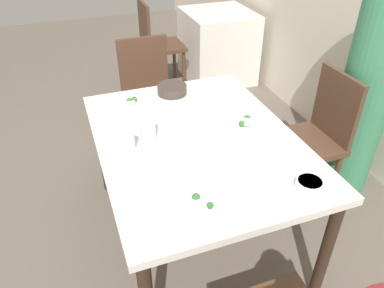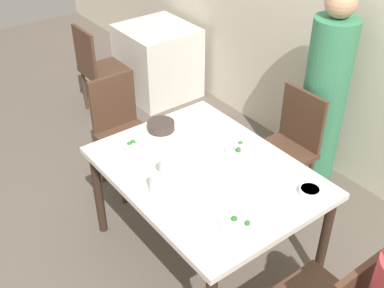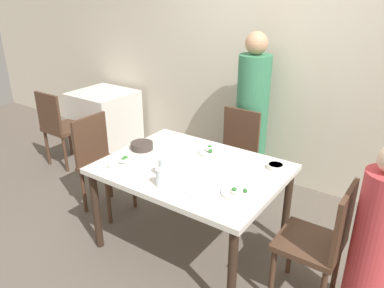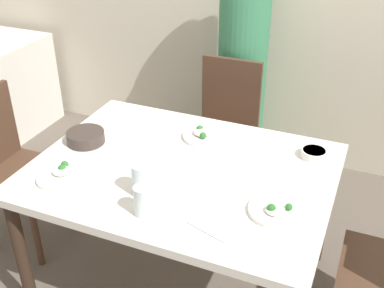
# 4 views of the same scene
# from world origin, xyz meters

# --- Properties ---
(ground_plane) EXTENTS (10.00, 10.00, 0.00)m
(ground_plane) POSITION_xyz_m (0.00, 0.00, 0.00)
(ground_plane) COLOR #60564C
(dining_table) EXTENTS (1.36, 1.02, 0.72)m
(dining_table) POSITION_xyz_m (0.00, 0.00, 0.65)
(dining_table) COLOR silver
(dining_table) RESTS_ON ground_plane
(chair_adult_spot) EXTENTS (0.40, 0.40, 0.91)m
(chair_adult_spot) POSITION_xyz_m (-0.09, 0.85, 0.50)
(chair_adult_spot) COLOR #4C3323
(chair_adult_spot) RESTS_ON ground_plane
(chair_empty_left) EXTENTS (0.40, 0.40, 0.91)m
(chair_empty_left) POSITION_xyz_m (-1.02, -0.01, 0.50)
(chair_empty_left) COLOR #4C3323
(chair_empty_left) RESTS_ON ground_plane
(person_adult) EXTENTS (0.32, 0.32, 1.61)m
(person_adult) POSITION_xyz_m (-0.09, 1.18, 0.75)
(person_adult) COLOR #387F56
(person_adult) RESTS_ON ground_plane
(bowl_curry) EXTENTS (0.19, 0.19, 0.06)m
(bowl_curry) POSITION_xyz_m (-0.54, 0.03, 0.76)
(bowl_curry) COLOR #3D332D
(bowl_curry) RESTS_ON dining_table
(plate_rice_adult) EXTENTS (0.22, 0.22, 0.05)m
(plate_rice_adult) POSITION_xyz_m (0.48, -0.16, 0.74)
(plate_rice_adult) COLOR white
(plate_rice_adult) RESTS_ON dining_table
(plate_rice_child) EXTENTS (0.21, 0.21, 0.05)m
(plate_rice_child) POSITION_xyz_m (-0.46, -0.28, 0.74)
(plate_rice_child) COLOR white
(plate_rice_child) RESTS_ON dining_table
(plate_noodles) EXTENTS (0.24, 0.24, 0.06)m
(plate_noodles) POSITION_xyz_m (-0.00, 0.30, 0.74)
(plate_noodles) COLOR white
(plate_noodles) RESTS_ON dining_table
(bowl_rice_small) EXTENTS (0.12, 0.12, 0.04)m
(bowl_rice_small) POSITION_xyz_m (0.54, 0.33, 0.75)
(bowl_rice_small) COLOR white
(bowl_rice_small) RESTS_ON dining_table
(glass_water_tall) EXTENTS (0.08, 0.08, 0.14)m
(glass_water_tall) POSITION_xyz_m (-0.08, -0.24, 0.80)
(glass_water_tall) COLOR silver
(glass_water_tall) RESTS_ON dining_table
(glass_water_short) EXTENTS (0.07, 0.07, 0.13)m
(glass_water_short) POSITION_xyz_m (-0.01, -0.36, 0.79)
(glass_water_short) COLOR silver
(glass_water_short) RESTS_ON dining_table
(napkin_folded) EXTENTS (0.14, 0.14, 0.01)m
(napkin_folded) POSITION_xyz_m (-0.03, 0.08, 0.73)
(napkin_folded) COLOR white
(napkin_folded) RESTS_ON dining_table
(fork_steel) EXTENTS (0.18, 0.04, 0.01)m
(fork_steel) POSITION_xyz_m (0.30, 0.28, 0.73)
(fork_steel) COLOR silver
(fork_steel) RESTS_ON dining_table
(spoon_steel) EXTENTS (0.18, 0.07, 0.01)m
(spoon_steel) POSITION_xyz_m (0.26, -0.37, 0.73)
(spoon_steel) COLOR silver
(spoon_steel) RESTS_ON dining_table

